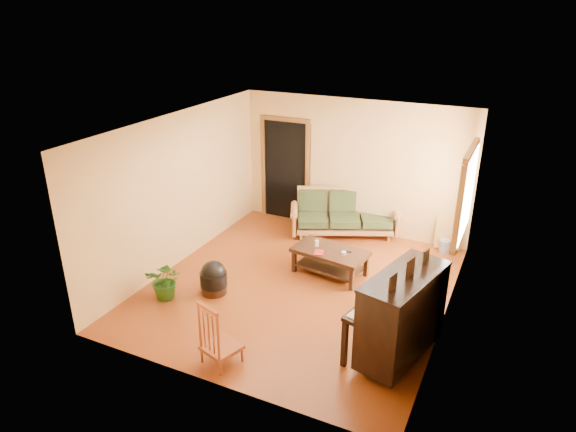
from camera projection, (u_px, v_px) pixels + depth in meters
The scene contains 16 objects.
floor at pixel (299, 286), 8.25m from camera, with size 5.00×5.00×0.00m, color #5D250C.
doorway at pixel (285, 171), 10.49m from camera, with size 1.08×0.16×2.05m, color black.
window at pixel (466, 194), 7.87m from camera, with size 0.12×1.36×1.46m, color white.
sofa at pixel (344, 214), 9.93m from camera, with size 2.02×0.85×0.87m, color #905C35.
coffee_table at pixel (330, 262), 8.56m from camera, with size 1.21×0.66×0.44m, color black.
armchair at pixel (418, 292), 7.37m from camera, with size 0.74×0.77×0.77m, color #905C35.
piano at pixel (402, 317), 6.39m from camera, with size 0.80×1.37×1.21m, color black.
footstool at pixel (214, 281), 8.01m from camera, with size 0.43×0.43×0.41m, color black.
red_chair at pixel (221, 332), 6.36m from camera, with size 0.42×0.46×0.90m, color maroon.
leaning_frame at pixel (448, 234), 9.37m from camera, with size 0.47×0.10×0.62m, color gold.
ceramic_crock at pixel (444, 246), 9.32m from camera, with size 0.19×0.19×0.24m, color #3748A6.
potted_plant at pixel (166, 280), 7.82m from camera, with size 0.56×0.48×0.62m, color #225117.
book at pixel (314, 252), 8.37m from camera, with size 0.15×0.20×0.02m, color maroon.
candle at pixel (317, 243), 8.58m from camera, with size 0.06×0.06×0.11m, color white.
glass_jar at pixel (344, 253), 8.31m from camera, with size 0.08×0.08×0.05m, color silver.
remote at pixel (347, 251), 8.41m from camera, with size 0.15×0.04×0.01m, color black.
Camera 1 is at (2.92, -6.54, 4.26)m, focal length 32.00 mm.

